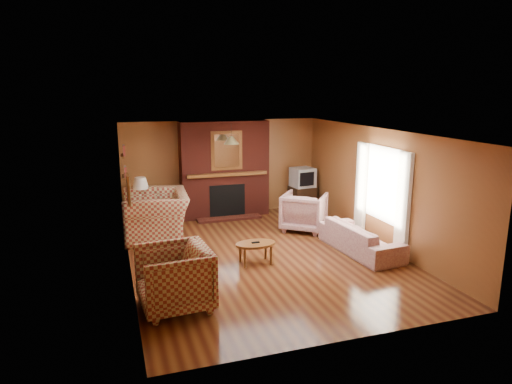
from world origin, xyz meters
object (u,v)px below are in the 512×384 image
object	(u,v)px
fireplace	(225,170)
table_lamp	(141,189)
plaid_loveseat	(156,215)
coffee_table	(256,246)
plaid_armchair	(174,278)
floral_armchair	(304,212)
crt_tv	(303,177)
floral_sofa	(361,238)
tv_stand	(302,199)
side_table	(142,216)

from	to	relation	value
fireplace	table_lamp	distance (m)	2.18
plaid_loveseat	coffee_table	size ratio (longest dim) A/B	2.04
plaid_armchair	floral_armchair	world-z (taller)	plaid_armchair
fireplace	floral_armchair	world-z (taller)	fireplace
plaid_loveseat	crt_tv	size ratio (longest dim) A/B	2.55
floral_sofa	plaid_armchair	bearing A→B (deg)	103.29
plaid_loveseat	tv_stand	xyz separation A→B (m)	(3.90, 1.02, -0.17)
fireplace	table_lamp	xyz separation A→B (m)	(-2.10, -0.53, -0.23)
side_table	tv_stand	bearing A→B (deg)	4.82
plaid_armchair	floral_armchair	distance (m)	4.46
floral_sofa	tv_stand	bearing A→B (deg)	-7.35
side_table	fireplace	bearing A→B (deg)	14.29
fireplace	plaid_loveseat	xyz separation A→B (m)	(-1.85, -1.21, -0.68)
floral_armchair	coffee_table	distance (m)	2.35
floral_sofa	coffee_table	bearing A→B (deg)	83.89
plaid_loveseat	floral_armchair	world-z (taller)	plaid_loveseat
plaid_armchair	tv_stand	distance (m)	5.99
fireplace	tv_stand	xyz separation A→B (m)	(2.05, -0.18, -0.85)
floral_armchair	table_lamp	xyz separation A→B (m)	(-3.52, 1.19, 0.52)
floral_sofa	side_table	xyz separation A→B (m)	(-4.00, 2.86, 0.02)
tv_stand	table_lamp	bearing A→B (deg)	-179.35
plaid_armchair	floral_sofa	bearing A→B (deg)	103.31
plaid_armchair	table_lamp	size ratio (longest dim) A/B	1.70
plaid_loveseat	floral_sofa	world-z (taller)	plaid_loveseat
floral_armchair	crt_tv	bearing A→B (deg)	-74.20
coffee_table	tv_stand	bearing A→B (deg)	53.65
fireplace	coffee_table	size ratio (longest dim) A/B	3.19
table_lamp	floral_armchair	bearing A→B (deg)	-18.64
fireplace	side_table	size ratio (longest dim) A/B	3.93
side_table	crt_tv	xyz separation A→B (m)	(4.15, 0.34, 0.60)
coffee_table	plaid_loveseat	bearing A→B (deg)	126.43
plaid_loveseat	table_lamp	world-z (taller)	table_lamp
fireplace	floral_armchair	xyz separation A→B (m)	(1.42, -1.72, -0.75)
floral_armchair	table_lamp	bearing A→B (deg)	19.51
side_table	crt_tv	size ratio (longest dim) A/B	1.02
plaid_armchair	coffee_table	world-z (taller)	plaid_armchair
plaid_armchair	tv_stand	xyz separation A→B (m)	(4.00, 4.46, -0.14)
crt_tv	floral_sofa	bearing A→B (deg)	-92.68
side_table	crt_tv	distance (m)	4.21
plaid_armchair	side_table	bearing A→B (deg)	177.43
fireplace	table_lamp	bearing A→B (deg)	-165.71
tv_stand	crt_tv	world-z (taller)	crt_tv
plaid_loveseat	crt_tv	xyz separation A→B (m)	(3.90, 1.02, 0.41)
coffee_table	crt_tv	distance (m)	3.96
plaid_armchair	table_lamp	xyz separation A→B (m)	(-0.15, 4.11, 0.48)
coffee_table	tv_stand	world-z (taller)	tv_stand
floral_sofa	floral_armchair	distance (m)	1.75
floral_armchair	tv_stand	size ratio (longest dim) A/B	1.44
fireplace	plaid_armchair	bearing A→B (deg)	-112.77
plaid_loveseat	table_lamp	distance (m)	0.85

